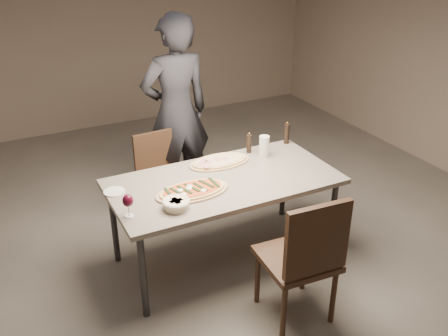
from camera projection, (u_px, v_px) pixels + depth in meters
name	position (u px, v px, depth m)	size (l,w,h in m)	color
room	(224.00, 101.00, 3.64)	(7.00, 7.00, 7.00)	#5F5952
dining_table	(224.00, 186.00, 3.95)	(1.80, 0.90, 0.75)	gray
zucchini_pizza	(192.00, 191.00, 3.73)	(0.57, 0.32, 0.05)	tan
ham_pizza	(219.00, 161.00, 4.18)	(0.54, 0.30, 0.04)	tan
bread_basket	(176.00, 203.00, 3.51)	(0.20, 0.20, 0.07)	beige
oil_dish	(229.00, 159.00, 4.25)	(0.12, 0.12, 0.01)	white
pepper_mill_left	(249.00, 143.00, 4.34)	(0.05, 0.05, 0.19)	black
pepper_mill_right	(287.00, 133.00, 4.52)	(0.05, 0.05, 0.21)	black
carafe	(264.00, 146.00, 4.28)	(0.09, 0.09, 0.18)	silver
wine_glass	(128.00, 201.00, 3.38)	(0.08, 0.08, 0.17)	silver
side_plate	(114.00, 192.00, 3.74)	(0.16, 0.16, 0.01)	white
chair_near	(305.00, 255.00, 3.34)	(0.51, 0.51, 1.02)	#3A2618
chair_far	(159.00, 173.00, 4.65)	(0.42, 0.42, 0.84)	#3A2618
diner	(176.00, 113.00, 4.75)	(0.69, 0.45, 1.88)	black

